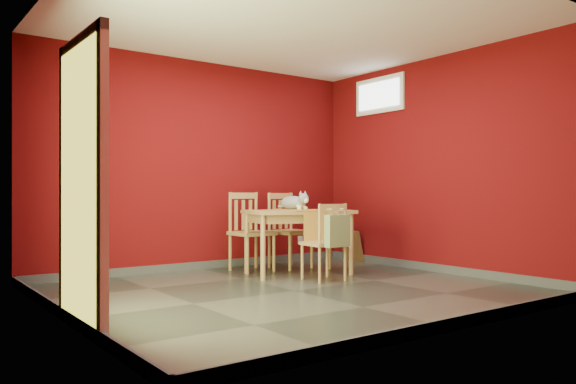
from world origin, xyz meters
TOP-DOWN VIEW (x-y plane):
  - ground at (0.00, 0.00)m, footprint 4.50×4.50m
  - room_shell at (0.00, 0.00)m, footprint 4.50×4.50m
  - doorway at (-2.23, -0.40)m, footprint 0.06×1.01m
  - window at (2.23, 1.00)m, footprint 0.05×0.90m
  - outlet_plate at (1.60, 1.99)m, footprint 0.08×0.02m
  - dining_table at (0.73, 0.89)m, footprint 1.39×1.02m
  - table_runner at (0.73, 0.77)m, footprint 0.54×0.83m
  - chair_far_left at (0.43, 1.52)m, footprint 0.48×0.48m
  - chair_far_right at (0.99, 1.46)m, footprint 0.52×0.52m
  - chair_near at (0.67, 0.31)m, footprint 0.44×0.44m
  - tote_bag at (0.66, 0.09)m, footprint 0.30×0.18m
  - cat at (0.72, 0.99)m, footprint 0.28×0.49m
  - picture_frame at (2.19, 1.53)m, footprint 0.21×0.46m

SIDE VIEW (x-z plane):
  - ground at x=0.00m, z-range 0.00..0.00m
  - room_shell at x=0.00m, z-range -2.20..2.30m
  - picture_frame at x=2.19m, z-range 0.00..0.44m
  - outlet_plate at x=1.60m, z-range 0.24..0.36m
  - chair_near at x=0.67m, z-range 0.01..0.88m
  - chair_far_right at x=0.99m, z-range 0.01..1.00m
  - chair_far_left at x=0.43m, z-range 0.01..1.01m
  - tote_bag at x=0.66m, z-range 0.37..0.79m
  - dining_table at x=0.73m, z-range 0.29..1.07m
  - table_runner at x=0.73m, z-range 0.53..0.91m
  - cat at x=0.72m, z-range 0.78..1.02m
  - doorway at x=-2.23m, z-range 0.06..2.19m
  - window at x=2.23m, z-range 2.10..2.60m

